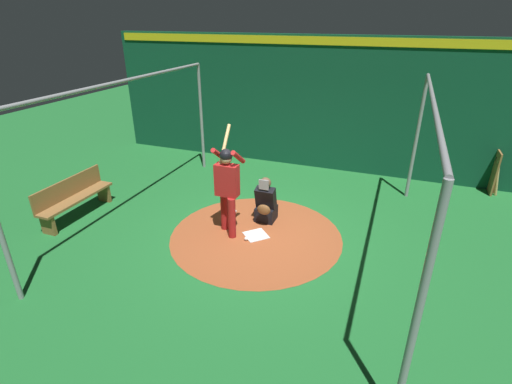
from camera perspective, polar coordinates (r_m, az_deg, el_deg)
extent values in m
plane|color=#1E6B2D|center=(7.58, 0.00, -6.52)|extent=(27.81, 27.81, 0.00)
cylinder|color=#9E4C28|center=(7.58, 0.00, -6.51)|extent=(3.36, 3.36, 0.01)
cube|color=white|center=(7.58, 0.00, -6.45)|extent=(0.59, 0.59, 0.01)
cylinder|color=maroon|center=(7.36, -3.61, -3.90)|extent=(0.15, 0.15, 0.83)
cylinder|color=maroon|center=(7.65, -4.73, -2.74)|extent=(0.15, 0.15, 0.83)
cube|color=#B21E1E|center=(7.19, -4.36, 1.78)|extent=(0.22, 0.44, 0.62)
cylinder|color=#B21E1E|center=(7.04, -2.66, 5.22)|extent=(0.50, 0.09, 0.39)
cylinder|color=#B21E1E|center=(7.20, -5.58, 5.57)|extent=(0.50, 0.09, 0.39)
sphere|color=tan|center=(7.03, -4.47, 5.03)|extent=(0.21, 0.21, 0.21)
sphere|color=black|center=(7.01, -4.49, 5.48)|extent=(0.24, 0.24, 0.24)
cylinder|color=tan|center=(7.22, -4.73, 6.88)|extent=(0.54, 0.06, 0.73)
cube|color=black|center=(8.08, 1.52, -3.19)|extent=(0.40, 0.40, 0.30)
cube|color=black|center=(7.87, 1.45, -0.87)|extent=(0.31, 0.40, 0.49)
sphere|color=brown|center=(7.71, 1.43, 1.36)|extent=(0.23, 0.23, 0.23)
cube|color=gray|center=(7.62, 1.17, 1.08)|extent=(0.03, 0.21, 0.21)
ellipsoid|color=brown|center=(7.67, 1.16, -2.65)|extent=(0.12, 0.28, 0.22)
cube|color=#0F472D|center=(10.74, 8.23, 12.87)|extent=(0.20, 11.81, 3.52)
cube|color=yellow|center=(10.43, 8.65, 21.42)|extent=(0.03, 11.58, 0.20)
cylinder|color=gray|center=(10.65, -8.15, 10.82)|extent=(0.08, 0.08, 2.81)
cylinder|color=gray|center=(9.40, 22.78, 7.23)|extent=(0.08, 0.08, 2.81)
cylinder|color=gray|center=(4.00, 22.81, -17.04)|extent=(0.08, 0.08, 2.81)
cylinder|color=gray|center=(7.95, -19.41, 15.30)|extent=(5.98, 0.07, 0.07)
cylinder|color=gray|center=(6.17, 24.97, 11.97)|extent=(5.98, 0.07, 0.07)
cube|color=olive|center=(10.83, 31.96, 2.55)|extent=(0.58, 0.04, 1.05)
cylinder|color=tan|center=(11.06, 31.97, 2.26)|extent=(0.06, 0.16, 0.80)
cylinder|color=black|center=(10.94, 32.12, 2.25)|extent=(0.06, 0.20, 0.89)
cylinder|color=olive|center=(10.83, 32.20, 1.96)|extent=(0.06, 0.15, 0.87)
cylinder|color=tan|center=(10.72, 32.30, 1.76)|extent=(0.06, 0.18, 0.88)
cube|color=olive|center=(8.94, -25.21, -0.87)|extent=(1.82, 0.36, 0.05)
cube|color=olive|center=(8.96, -26.20, 0.59)|extent=(1.82, 0.04, 0.40)
cube|color=olive|center=(9.53, -21.72, -0.17)|extent=(0.08, 0.32, 0.40)
cube|color=olive|center=(8.58, -28.57, -4.36)|extent=(0.08, 0.32, 0.40)
sphere|color=white|center=(8.40, -3.16, -2.90)|extent=(0.07, 0.07, 0.07)
sphere|color=white|center=(7.41, -1.47, -6.96)|extent=(0.07, 0.07, 0.07)
sphere|color=white|center=(8.69, -3.90, -1.89)|extent=(0.07, 0.07, 0.07)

